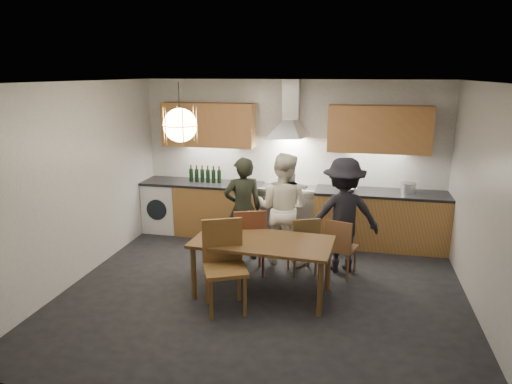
% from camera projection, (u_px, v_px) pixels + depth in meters
% --- Properties ---
extents(ground, '(5.00, 5.00, 0.00)m').
position_uv_depth(ground, '(264.00, 292.00, 5.81)').
color(ground, black).
rests_on(ground, ground).
extents(room_shell, '(5.02, 4.52, 2.61)m').
position_uv_depth(room_shell, '(264.00, 160.00, 5.37)').
color(room_shell, white).
rests_on(room_shell, ground).
extents(counter_run, '(5.00, 0.62, 0.90)m').
position_uv_depth(counter_run, '(289.00, 213.00, 7.53)').
color(counter_run, '#B78346').
rests_on(counter_run, ground).
extents(range_stove, '(0.90, 0.60, 0.92)m').
position_uv_depth(range_stove, '(288.00, 214.00, 7.53)').
color(range_stove, silver).
rests_on(range_stove, ground).
extents(wall_fixtures, '(4.30, 0.54, 1.10)m').
position_uv_depth(wall_fixtures, '(290.00, 126.00, 7.28)').
color(wall_fixtures, tan).
rests_on(wall_fixtures, ground).
extents(pendant_lamp, '(0.43, 0.43, 0.70)m').
position_uv_depth(pendant_lamp, '(180.00, 125.00, 5.39)').
color(pendant_lamp, black).
rests_on(pendant_lamp, ground).
extents(dining_table, '(1.74, 0.95, 0.72)m').
position_uv_depth(dining_table, '(262.00, 247.00, 5.59)').
color(dining_table, brown).
rests_on(dining_table, ground).
extents(chair_back_left, '(0.55, 0.55, 0.96)m').
position_uv_depth(chair_back_left, '(249.00, 238.00, 6.13)').
color(chair_back_left, brown).
rests_on(chair_back_left, ground).
extents(chair_back_mid, '(0.50, 0.50, 0.83)m').
position_uv_depth(chair_back_mid, '(304.00, 242.00, 6.18)').
color(chair_back_mid, brown).
rests_on(chair_back_mid, ground).
extents(chair_back_right, '(0.47, 0.47, 0.82)m').
position_uv_depth(chair_back_right, '(340.00, 244.00, 6.12)').
color(chair_back_right, brown).
rests_on(chair_back_right, ground).
extents(chair_front, '(0.63, 0.63, 1.05)m').
position_uv_depth(chair_front, '(224.00, 259.00, 5.31)').
color(chair_front, brown).
rests_on(chair_front, ground).
extents(person_left, '(0.66, 0.57, 1.54)m').
position_uv_depth(person_left, '(243.00, 209.00, 6.66)').
color(person_left, black).
rests_on(person_left, ground).
extents(person_mid, '(0.90, 0.76, 1.62)m').
position_uv_depth(person_mid, '(283.00, 208.00, 6.56)').
color(person_mid, white).
rests_on(person_mid, ground).
extents(person_right, '(1.16, 0.85, 1.60)m').
position_uv_depth(person_right, '(343.00, 215.00, 6.28)').
color(person_right, black).
rests_on(person_right, ground).
extents(mixing_bowl, '(0.34, 0.34, 0.07)m').
position_uv_depth(mixing_bowl, '(348.00, 189.00, 7.14)').
color(mixing_bowl, '#B7B7BA').
rests_on(mixing_bowl, counter_run).
extents(stock_pot, '(0.26, 0.26, 0.15)m').
position_uv_depth(stock_pot, '(408.00, 188.00, 7.01)').
color(stock_pot, silver).
rests_on(stock_pot, counter_run).
extents(wine_bottles, '(0.57, 0.07, 0.28)m').
position_uv_depth(wine_bottles, '(205.00, 174.00, 7.71)').
color(wine_bottles, black).
rests_on(wine_bottles, counter_run).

